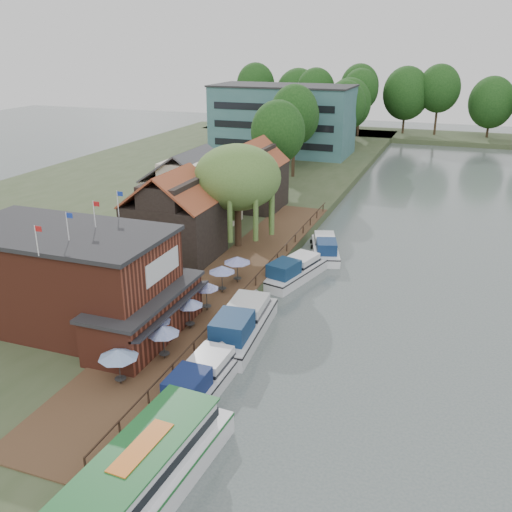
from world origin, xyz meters
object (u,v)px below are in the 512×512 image
(umbrella_3, at_px, (190,313))
(cruiser_2, at_px, (294,268))
(umbrella_6, at_px, (237,269))
(umbrella_1, at_px, (164,342))
(umbrella_4, at_px, (207,296))
(pub, at_px, (88,281))
(cruiser_3, at_px, (325,246))
(willow, at_px, (238,197))
(swan, at_px, (150,445))
(tour_boat, at_px, (135,481))
(umbrella_5, at_px, (222,279))
(cruiser_1, at_px, (241,321))
(cottage_b, at_px, (192,188))
(hotel_block, at_px, (283,119))
(cottage_a, at_px, (174,215))
(umbrella_2, at_px, (156,330))
(cottage_c, at_px, (254,174))
(cruiser_0, at_px, (201,376))
(umbrella_0, at_px, (119,367))

(umbrella_3, xyz_separation_m, cruiser_2, (3.81, 13.75, -1.15))
(umbrella_3, bearing_deg, umbrella_6, 89.43)
(umbrella_1, xyz_separation_m, umbrella_4, (-0.37, 7.49, 0.00))
(pub, distance_m, umbrella_3, 7.57)
(umbrella_4, bearing_deg, pub, -142.41)
(cruiser_3, bearing_deg, umbrella_3, -120.64)
(cruiser_2, bearing_deg, willow, 164.83)
(willow, height_order, cruiser_2, willow)
(umbrella_4, bearing_deg, umbrella_6, 88.34)
(umbrella_3, xyz_separation_m, swan, (3.18, -11.39, -2.07))
(willow, distance_m, tour_boat, 34.34)
(umbrella_5, relative_size, cruiser_1, 0.22)
(umbrella_5, bearing_deg, cottage_b, 123.04)
(hotel_block, relative_size, umbrella_6, 10.69)
(cottage_b, xyz_separation_m, umbrella_3, (10.87, -22.88, -2.96))
(pub, relative_size, cottage_b, 2.08)
(tour_boat, bearing_deg, umbrella_4, 108.10)
(cottage_a, distance_m, swan, 27.14)
(umbrella_4, height_order, cruiser_2, umbrella_4)
(umbrella_2, distance_m, cruiser_2, 17.55)
(umbrella_1, distance_m, umbrella_2, 1.85)
(cottage_a, xyz_separation_m, willow, (4.50, 5.00, 0.96))
(cruiser_1, bearing_deg, swan, -94.36)
(cruiser_1, distance_m, cruiser_2, 11.89)
(hotel_block, distance_m, umbrella_1, 74.98)
(willow, bearing_deg, umbrella_6, -68.64)
(umbrella_2, height_order, umbrella_5, same)
(umbrella_2, height_order, cruiser_3, umbrella_2)
(cottage_b, height_order, cruiser_1, cottage_b)
(cruiser_1, xyz_separation_m, cruiser_2, (0.55, 11.88, -0.21))
(cottage_c, relative_size, cruiser_1, 0.78)
(cruiser_0, relative_size, cruiser_3, 1.06)
(umbrella_0, relative_size, cruiser_0, 0.26)
(umbrella_3, bearing_deg, pub, -162.85)
(cruiser_0, distance_m, swan, 5.91)
(cruiser_0, distance_m, tour_boat, 9.70)
(umbrella_6, xyz_separation_m, tour_boat, (4.56, -24.22, -0.79))
(umbrella_3, distance_m, cruiser_2, 14.31)
(cottage_c, relative_size, umbrella_3, 3.58)
(cottage_c, bearing_deg, cruiser_3, -42.55)
(pub, distance_m, cruiser_2, 19.45)
(cottage_b, relative_size, cruiser_2, 1.01)
(umbrella_4, xyz_separation_m, swan, (3.26, -14.50, -2.07))
(umbrella_2, bearing_deg, umbrella_3, 71.71)
(hotel_block, bearing_deg, cruiser_1, -74.86)
(cottage_a, height_order, cruiser_2, cottage_a)
(hotel_block, relative_size, cottage_a, 2.95)
(umbrella_3, relative_size, tour_boat, 0.17)
(cottage_c, distance_m, cruiser_3, 16.68)
(tour_boat, height_order, swan, tour_boat)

